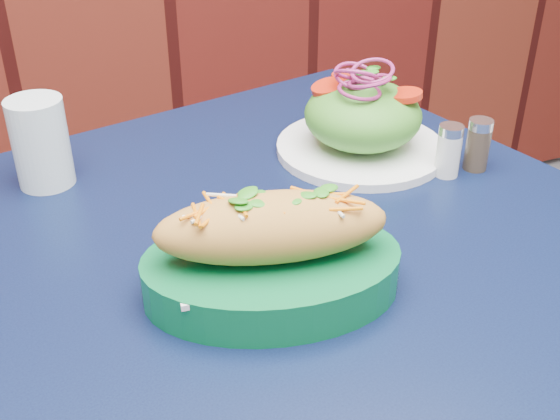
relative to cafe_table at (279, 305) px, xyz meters
name	(u,v)px	position (x,y,z in m)	size (l,w,h in m)	color
cafe_table	(279,305)	(0.00, 0.00, 0.00)	(0.95, 0.95, 0.75)	black
banh_mi_basket	(272,254)	(-0.04, -0.08, 0.13)	(0.29, 0.22, 0.12)	#096032
salad_plate	(362,120)	(0.19, 0.16, 0.13)	(0.23, 0.23, 0.13)	white
water_glass	(41,143)	(-0.22, 0.24, 0.14)	(0.07, 0.07, 0.11)	silver
salt_shaker	(449,151)	(0.26, 0.06, 0.12)	(0.03, 0.03, 0.07)	white
pepper_shaker	(478,145)	(0.31, 0.06, 0.12)	(0.03, 0.03, 0.07)	#3F3326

